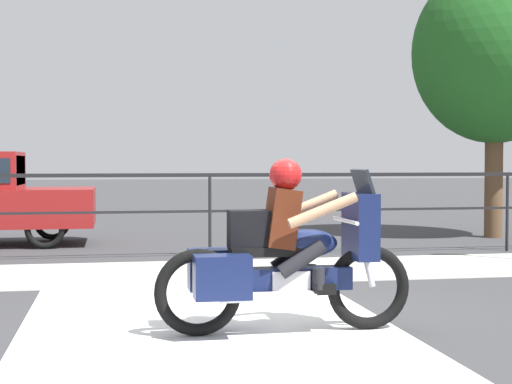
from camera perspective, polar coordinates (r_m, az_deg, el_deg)
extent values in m
plane|color=#38383A|center=(7.64, 1.25, -9.31)|extent=(120.00, 120.00, 0.00)
cube|color=#B7B2A8|center=(10.94, -2.34, -5.77)|extent=(44.00, 2.40, 0.01)
cube|color=silver|center=(7.34, -3.49, -9.76)|extent=(3.42, 6.00, 0.01)
cube|color=black|center=(12.43, -3.38, 1.24)|extent=(36.00, 0.04, 0.06)
cube|color=black|center=(12.45, -3.37, -1.40)|extent=(36.00, 0.03, 0.04)
cylinder|color=black|center=(12.46, -3.37, -1.71)|extent=(0.05, 0.05, 1.34)
cylinder|color=black|center=(14.02, 17.81, -1.38)|extent=(0.05, 0.05, 1.34)
torus|color=black|center=(7.24, 8.18, -6.88)|extent=(0.77, 0.11, 0.77)
torus|color=black|center=(6.91, -4.23, -7.30)|extent=(0.77, 0.11, 0.77)
cube|color=#141E47|center=(7.02, 2.12, -6.32)|extent=(1.18, 0.22, 0.20)
cube|color=silver|center=(7.03, 2.37, -6.71)|extent=(0.34, 0.26, 0.26)
ellipsoid|color=#141E47|center=(7.02, 3.62, -3.76)|extent=(0.58, 0.30, 0.26)
cube|color=black|center=(6.96, 0.87, -4.31)|extent=(0.68, 0.28, 0.08)
cube|color=#141E47|center=(7.15, 7.60, -2.46)|extent=(0.20, 0.53, 0.59)
cube|color=#1E232B|center=(7.13, 7.77, 0.73)|extent=(0.10, 0.45, 0.24)
cylinder|color=silver|center=(7.10, 6.52, -2.08)|extent=(0.04, 0.70, 0.04)
cylinder|color=silver|center=(6.85, 0.87, -7.64)|extent=(0.85, 0.09, 0.09)
cube|color=#141E47|center=(6.67, -2.47, -6.19)|extent=(0.48, 0.28, 0.37)
cube|color=#141E47|center=(7.14, -3.00, -5.63)|extent=(0.48, 0.28, 0.37)
cylinder|color=silver|center=(7.19, 7.97, -4.68)|extent=(0.19, 0.06, 0.56)
cube|color=#4C1E0F|center=(6.95, 1.88, -1.90)|extent=(0.31, 0.36, 0.55)
sphere|color=tan|center=(6.95, 2.21, 1.10)|extent=(0.23, 0.23, 0.23)
sphere|color=#B21919|center=(6.94, 2.21, 1.27)|extent=(0.29, 0.29, 0.29)
cylinder|color=black|center=(6.88, 3.37, -4.89)|extent=(0.44, 0.13, 0.34)
cylinder|color=black|center=(6.94, 4.57, -6.34)|extent=(0.11, 0.11, 0.18)
cube|color=black|center=(6.96, 4.97, -7.06)|extent=(0.20, 0.10, 0.09)
cylinder|color=black|center=(7.17, 2.80, -4.60)|extent=(0.44, 0.13, 0.34)
cylinder|color=black|center=(7.22, 3.96, -5.99)|extent=(0.11, 0.11, 0.18)
cube|color=black|center=(7.25, 4.34, -6.69)|extent=(0.20, 0.10, 0.09)
cylinder|color=tan|center=(6.73, 4.87, -1.35)|extent=(0.62, 0.09, 0.31)
cylinder|color=tan|center=(7.31, 3.64, -1.06)|extent=(0.62, 0.09, 0.31)
cube|color=black|center=(6.90, -0.56, -2.71)|extent=(0.35, 0.25, 0.33)
cube|color=#19232D|center=(14.97, -16.80, 1.53)|extent=(0.04, 1.39, 0.53)
torus|color=black|center=(14.15, -15.10, -2.62)|extent=(0.70, 0.11, 0.70)
torus|color=black|center=(15.78, -14.61, -2.12)|extent=(0.70, 0.11, 0.70)
cylinder|color=brown|center=(16.43, 16.90, 0.90)|extent=(0.36, 0.36, 2.35)
ellipsoid|color=#1E561E|center=(16.57, 17.00, 9.68)|extent=(3.29, 3.29, 3.62)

